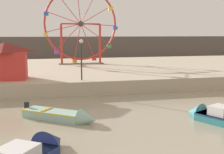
{
  "coord_description": "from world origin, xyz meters",
  "views": [
    {
      "loc": [
        -3.8,
        -6.2,
        5.16
      ],
      "look_at": [
        0.6,
        12.83,
        2.25
      ],
      "focal_mm": 47.71,
      "sensor_mm": 36.0,
      "label": 1
    }
  ],
  "objects_px": {
    "motorboat_teal_painted": "(215,116)",
    "ferris_wheel_red_frame": "(81,26)",
    "carnival_booth_red_striped": "(5,60)",
    "motorboat_seafoam": "(64,116)",
    "promenade_lamp_near": "(81,53)"
  },
  "relations": [
    {
      "from": "motorboat_teal_painted",
      "to": "carnival_booth_red_striped",
      "type": "distance_m",
      "value": 17.6
    },
    {
      "from": "motorboat_teal_painted",
      "to": "promenade_lamp_near",
      "type": "distance_m",
      "value": 12.22
    },
    {
      "from": "motorboat_seafoam",
      "to": "carnival_booth_red_striped",
      "type": "height_order",
      "value": "carnival_booth_red_striped"
    },
    {
      "from": "carnival_booth_red_striped",
      "to": "motorboat_teal_painted",
      "type": "bearing_deg",
      "value": -41.02
    },
    {
      "from": "motorboat_teal_painted",
      "to": "ferris_wheel_red_frame",
      "type": "xyz_separation_m",
      "value": [
        -4.91,
        23.17,
        5.76
      ]
    },
    {
      "from": "motorboat_seafoam",
      "to": "promenade_lamp_near",
      "type": "height_order",
      "value": "promenade_lamp_near"
    },
    {
      "from": "ferris_wheel_red_frame",
      "to": "carnival_booth_red_striped",
      "type": "relative_size",
      "value": 2.48
    },
    {
      "from": "carnival_booth_red_striped",
      "to": "promenade_lamp_near",
      "type": "relative_size",
      "value": 1.14
    },
    {
      "from": "carnival_booth_red_striped",
      "to": "ferris_wheel_red_frame",
      "type": "bearing_deg",
      "value": 56.44
    },
    {
      "from": "ferris_wheel_red_frame",
      "to": "promenade_lamp_near",
      "type": "bearing_deg",
      "value": -97.01
    },
    {
      "from": "ferris_wheel_red_frame",
      "to": "carnival_booth_red_striped",
      "type": "height_order",
      "value": "ferris_wheel_red_frame"
    },
    {
      "from": "motorboat_teal_painted",
      "to": "ferris_wheel_red_frame",
      "type": "relative_size",
      "value": 0.46
    },
    {
      "from": "motorboat_seafoam",
      "to": "ferris_wheel_red_frame",
      "type": "bearing_deg",
      "value": 117.03
    },
    {
      "from": "ferris_wheel_red_frame",
      "to": "motorboat_seafoam",
      "type": "bearing_deg",
      "value": -100.0
    },
    {
      "from": "ferris_wheel_red_frame",
      "to": "carnival_booth_red_striped",
      "type": "distance_m",
      "value": 14.31
    }
  ]
}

